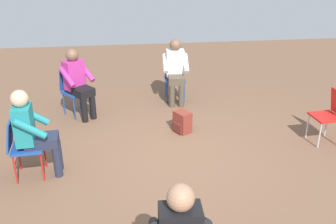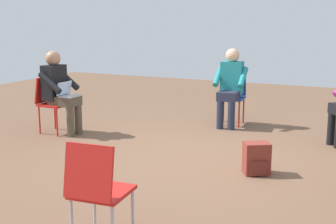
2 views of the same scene
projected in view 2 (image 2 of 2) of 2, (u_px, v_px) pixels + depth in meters
ground_plane at (190, 159)px, 5.80m from camera, size 14.00×14.00×0.00m
chair_east at (233, 94)px, 7.63m from camera, size 0.47×0.43×0.85m
chair_west at (97, 187)px, 3.45m from camera, size 0.47×0.43×0.85m
chair_north at (51, 100)px, 7.05m from camera, size 0.42×0.45×0.85m
person_with_laptop at (59, 88)px, 6.94m from camera, size 0.51×0.53×1.24m
person_in_teal at (230, 83)px, 7.44m from camera, size 0.54×0.52×1.24m
backpack_near_laptop_user at (256, 160)px, 5.22m from camera, size 0.32×0.34×0.36m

